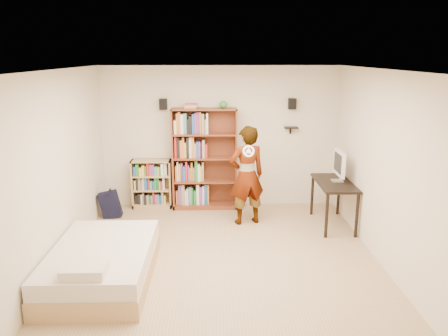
# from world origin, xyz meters

# --- Properties ---
(ground) EXTENTS (4.50, 5.00, 0.01)m
(ground) POSITION_xyz_m (0.00, 0.00, 0.00)
(ground) COLOR tan
(ground) RESTS_ON ground
(room_shell) EXTENTS (4.52, 5.02, 2.71)m
(room_shell) POSITION_xyz_m (0.00, 0.00, 1.76)
(room_shell) COLOR beige
(room_shell) RESTS_ON ground
(crown_molding) EXTENTS (4.50, 5.00, 0.06)m
(crown_molding) POSITION_xyz_m (0.00, 0.00, 2.67)
(crown_molding) COLOR silver
(crown_molding) RESTS_ON room_shell
(speaker_left) EXTENTS (0.14, 0.12, 0.20)m
(speaker_left) POSITION_xyz_m (-1.05, 2.40, 2.00)
(speaker_left) COLOR black
(speaker_left) RESTS_ON room_shell
(speaker_right) EXTENTS (0.14, 0.12, 0.20)m
(speaker_right) POSITION_xyz_m (1.35, 2.40, 2.00)
(speaker_right) COLOR black
(speaker_right) RESTS_ON room_shell
(wall_shelf) EXTENTS (0.25, 0.16, 0.02)m
(wall_shelf) POSITION_xyz_m (1.35, 2.41, 1.55)
(wall_shelf) COLOR black
(wall_shelf) RESTS_ON room_shell
(tall_bookshelf) EXTENTS (1.22, 0.36, 1.93)m
(tall_bookshelf) POSITION_xyz_m (-0.29, 2.32, 0.96)
(tall_bookshelf) COLOR brown
(tall_bookshelf) RESTS_ON ground
(low_bookshelf) EXTENTS (0.75, 0.28, 0.94)m
(low_bookshelf) POSITION_xyz_m (-1.32, 2.36, 0.47)
(low_bookshelf) COLOR tan
(low_bookshelf) RESTS_ON ground
(computer_desk) EXTENTS (0.58, 1.15, 0.78)m
(computer_desk) POSITION_xyz_m (1.94, 1.36, 0.39)
(computer_desk) COLOR black
(computer_desk) RESTS_ON ground
(imac) EXTENTS (0.15, 0.54, 0.53)m
(imac) POSITION_xyz_m (1.99, 1.40, 1.05)
(imac) COLOR white
(imac) RESTS_ON computer_desk
(daybed) EXTENTS (1.27, 1.96, 0.58)m
(daybed) POSITION_xyz_m (-1.59, -0.47, 0.29)
(daybed) COLOR silver
(daybed) RESTS_ON ground
(person) EXTENTS (0.73, 0.59, 1.74)m
(person) POSITION_xyz_m (0.45, 1.50, 0.87)
(person) COLOR black
(person) RESTS_ON ground
(wii_wheel) EXTENTS (0.20, 0.07, 0.20)m
(wii_wheel) POSITION_xyz_m (0.45, 1.18, 1.37)
(wii_wheel) COLOR white
(wii_wheel) RESTS_ON person
(navy_bag) EXTENTS (0.38, 0.26, 0.50)m
(navy_bag) POSITION_xyz_m (-2.01, 1.83, 0.25)
(navy_bag) COLOR black
(navy_bag) RESTS_ON ground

